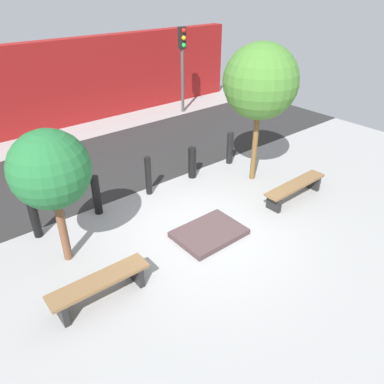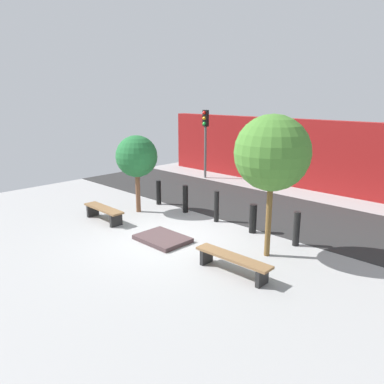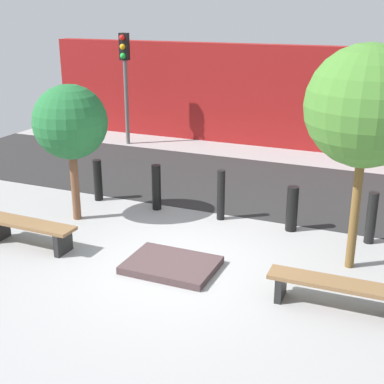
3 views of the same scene
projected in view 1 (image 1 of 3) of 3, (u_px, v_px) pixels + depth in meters
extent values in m
plane|color=gray|center=(205.00, 232.00, 8.26)|extent=(18.00, 18.00, 0.00)
cube|color=#282828|center=(106.00, 163.00, 11.29)|extent=(18.00, 4.18, 0.01)
cube|color=maroon|center=(48.00, 87.00, 13.16)|extent=(16.20, 0.50, 3.01)
cube|color=black|center=(61.00, 310.00, 6.08)|extent=(0.11, 0.42, 0.40)
cube|color=black|center=(136.00, 273.00, 6.84)|extent=(0.11, 0.42, 0.40)
cube|color=brown|center=(99.00, 281.00, 6.34)|extent=(1.78, 0.45, 0.06)
cube|color=black|center=(274.00, 203.00, 8.95)|extent=(0.11, 0.39, 0.37)
cube|color=black|center=(313.00, 182.00, 9.85)|extent=(0.11, 0.39, 0.37)
cube|color=brown|center=(295.00, 185.00, 9.29)|extent=(1.97, 0.42, 0.06)
cube|color=#463536|center=(209.00, 233.00, 8.13)|extent=(1.46, 1.07, 0.12)
cylinder|color=brown|center=(62.00, 225.00, 7.11)|extent=(0.16, 0.16, 1.59)
sphere|color=#226633|center=(50.00, 169.00, 6.51)|extent=(1.44, 1.44, 1.44)
cylinder|color=brown|center=(255.00, 142.00, 9.90)|extent=(0.14, 0.14, 2.16)
sphere|color=#43792E|center=(261.00, 81.00, 9.10)|extent=(1.86, 1.86, 1.86)
cylinder|color=black|center=(35.00, 218.00, 7.92)|extent=(0.19, 0.19, 0.92)
cylinder|color=black|center=(97.00, 195.00, 8.69)|extent=(0.19, 0.19, 0.97)
cylinder|color=black|center=(148.00, 176.00, 9.47)|extent=(0.16, 0.16, 1.03)
cylinder|color=black|center=(192.00, 163.00, 10.29)|extent=(0.22, 0.22, 0.88)
cylinder|color=black|center=(230.00, 148.00, 11.06)|extent=(0.18, 0.18, 0.96)
cylinder|color=#494949|center=(182.00, 71.00, 14.71)|extent=(0.12, 0.12, 3.25)
cube|color=black|center=(182.00, 38.00, 14.09)|extent=(0.28, 0.16, 0.78)
sphere|color=red|center=(184.00, 31.00, 13.88)|extent=(0.17, 0.17, 0.17)
sphere|color=orange|center=(184.00, 38.00, 14.02)|extent=(0.17, 0.17, 0.17)
sphere|color=green|center=(184.00, 45.00, 14.15)|extent=(0.17, 0.17, 0.17)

